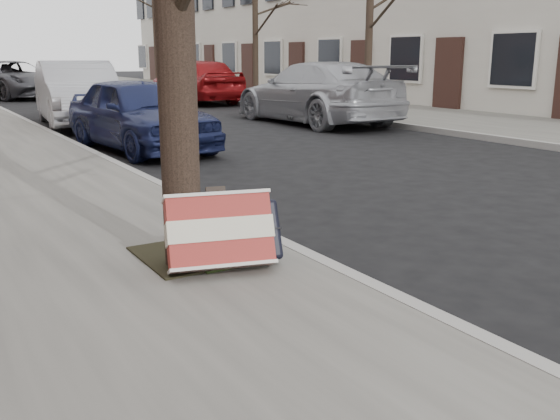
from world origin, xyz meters
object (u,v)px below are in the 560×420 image
suitcase_navy (236,232)px  car_near_mid (78,93)px  suitcase_red (219,232)px  car_near_front (140,114)px

suitcase_navy → car_near_mid: 11.24m
suitcase_red → suitcase_navy: 0.17m
suitcase_red → suitcase_navy: (0.16, 0.05, -0.04)m
suitcase_navy → car_near_front: bearing=89.9°
car_near_front → suitcase_red: bearing=-109.9°
car_near_mid → car_near_front: bearing=-84.8°
suitcase_navy → car_near_front: size_ratio=0.17×
car_near_front → car_near_mid: (0.08, 4.52, 0.11)m
car_near_front → car_near_mid: size_ratio=0.83×
car_near_front → car_near_mid: 4.52m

